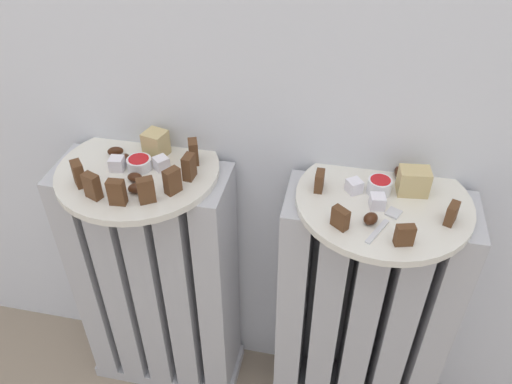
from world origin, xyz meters
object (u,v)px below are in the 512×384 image
radiator_right (360,319)px  plate_right (383,201)px  jam_bowl_left (139,163)px  jam_bowl_right (380,185)px  fork (385,222)px  radiator_left (158,286)px  plate_left (138,171)px

radiator_right → plate_right: plate_right is taller
jam_bowl_left → jam_bowl_right: jam_bowl_right is taller
fork → radiator_right: bearing=92.3°
plate_right → jam_bowl_right: 0.03m
radiator_left → plate_left: (-0.00, 0.00, 0.29)m
jam_bowl_left → plate_left: bearing=164.7°
radiator_left → jam_bowl_left: jam_bowl_left is taller
jam_bowl_left → jam_bowl_right: bearing=2.2°
radiator_right → jam_bowl_left: bearing=-179.8°
jam_bowl_left → plate_right: bearing=0.2°
radiator_right → plate_left: plate_left is taller
plate_left → plate_right: bearing=0.0°
plate_right → jam_bowl_left: jam_bowl_left is taller
plate_left → plate_right: 0.41m
plate_left → jam_bowl_left: size_ratio=6.67×
plate_left → jam_bowl_right: bearing=2.0°
plate_right → jam_bowl_left: bearing=-179.8°
plate_left → plate_right: size_ratio=1.00×
plate_left → plate_right: (0.41, 0.00, 0.00)m
jam_bowl_left → fork: (0.41, -0.06, -0.01)m
jam_bowl_right → jam_bowl_left: bearing=-177.8°
radiator_left → radiator_right: 0.41m
plate_left → jam_bowl_left: (0.00, -0.00, 0.02)m
fork → plate_right: bearing=92.3°
plate_left → jam_bowl_right: (0.40, 0.01, 0.02)m
radiator_right → fork: 0.31m
radiator_left → radiator_right: (0.41, 0.00, 0.00)m
fork → plate_left: bearing=171.8°
plate_right → fork: bearing=-87.7°
jam_bowl_right → radiator_right: bearing=-57.6°
radiator_right → jam_bowl_left: size_ratio=13.57×
radiator_left → jam_bowl_right: jam_bowl_right is taller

